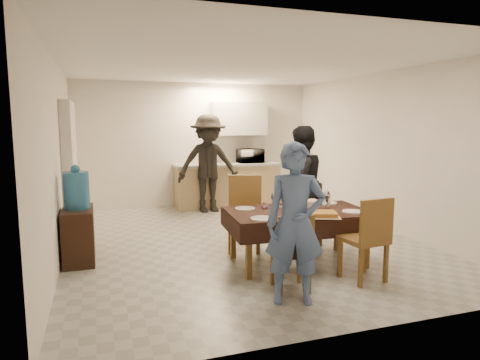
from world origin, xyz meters
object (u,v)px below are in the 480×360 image
object	(u,v)px
person_near	(295,224)
person_kitchen	(209,164)
savoury_tart	(320,214)
person_far	(300,183)
water_jug	(76,190)
microwave	(250,156)
wine_bottle	(293,197)
console	(79,235)
water_pitcher	(325,202)
dining_table	(298,213)

from	to	relation	value
person_near	person_kitchen	bearing A→B (deg)	105.72
savoury_tart	person_far	distance (m)	1.51
water_jug	microwave	bearing A→B (deg)	40.75
person_kitchen	wine_bottle	bearing A→B (deg)	-86.26
water_jug	person_near	distance (m)	2.89
console	person_kitchen	distance (m)	3.47
water_pitcher	person_near	distance (m)	1.35
dining_table	wine_bottle	distance (m)	0.21
water_jug	wine_bottle	bearing A→B (deg)	-19.49
dining_table	person_far	size ratio (longest dim) A/B	1.05
dining_table	person_kitchen	distance (m)	3.46
water_jug	wine_bottle	size ratio (longest dim) A/B	1.37
microwave	person_far	distance (m)	2.85
person_near	person_far	world-z (taller)	person_far
console	savoury_tart	size ratio (longest dim) A/B	1.69
wine_bottle	person_near	bearing A→B (deg)	-114.44
microwave	savoury_tart	bearing A→B (deg)	81.08
microwave	person_near	bearing A→B (deg)	75.04
water_pitcher	person_far	distance (m)	1.12
console	person_far	size ratio (longest dim) A/B	0.43
water_jug	savoury_tart	bearing A→B (deg)	-26.21
savoury_tart	water_pitcher	bearing A→B (deg)	52.85
dining_table	savoury_tart	size ratio (longest dim) A/B	4.09
person_near	person_far	distance (m)	2.37
person_near	person_far	xyz separation A→B (m)	(1.10, 2.10, 0.06)
console	water_jug	distance (m)	0.58
water_pitcher	savoury_tart	distance (m)	0.42
dining_table	water_pitcher	size ratio (longest dim) A/B	9.69
water_jug	water_pitcher	bearing A→B (deg)	-18.78
person_near	person_far	bearing A→B (deg)	81.63
water_pitcher	person_kitchen	size ratio (longest dim) A/B	0.10
savoury_tart	person_far	world-z (taller)	person_far
water_jug	person_kitchen	xyz separation A→B (m)	(2.35, 2.48, 0.04)
dining_table	wine_bottle	xyz separation A→B (m)	(-0.05, 0.05, 0.20)
person_kitchen	dining_table	bearing A→B (deg)	-85.49
console	savoury_tart	distance (m)	3.06
water_pitcher	microwave	xyz separation A→B (m)	(0.42, 3.94, 0.28)
person_near	person_kitchen	distance (m)	4.50
water_jug	person_near	world-z (taller)	person_near
microwave	person_kitchen	bearing A→B (deg)	23.38
person_near	savoury_tart	bearing A→B (deg)	65.14
wine_bottle	savoury_tart	xyz separation A→B (m)	(0.15, -0.43, -0.14)
water_jug	person_near	bearing A→B (deg)	-44.10
water_jug	microwave	xyz separation A→B (m)	(3.40, 2.93, 0.13)
dining_table	microwave	bearing A→B (deg)	82.87
water_jug	person_far	distance (m)	3.18
dining_table	person_far	xyz separation A→B (m)	(0.55, 1.05, 0.21)
water_pitcher	savoury_tart	world-z (taller)	water_pitcher
water_jug	person_kitchen	world-z (taller)	person_kitchen
person_near	person_kitchen	xyz separation A→B (m)	(0.28, 4.49, 0.17)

